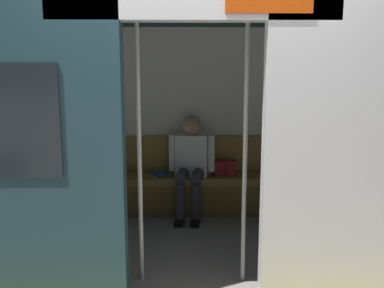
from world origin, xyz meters
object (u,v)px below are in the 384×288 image
(bench_seat, at_px, (190,185))
(person_seated, at_px, (191,159))
(handbag, at_px, (225,168))
(book, at_px, (160,173))
(grab_pole_far, at_px, (245,149))
(train_car, at_px, (184,90))
(grab_pole_door, at_px, (139,149))

(bench_seat, relative_size, person_seated, 2.35)
(bench_seat, height_order, handbag, handbag)
(book, bearing_deg, person_seated, 130.94)
(person_seated, xyz_separation_m, grab_pole_far, (-0.40, 1.63, 0.43))
(train_car, relative_size, grab_pole_door, 2.89)
(handbag, relative_size, book, 1.18)
(train_car, xyz_separation_m, person_seated, (-0.08, -0.90, -0.86))
(person_seated, bearing_deg, train_car, 85.05)
(person_seated, bearing_deg, grab_pole_far, 103.96)
(person_seated, relative_size, grab_pole_far, 0.54)
(train_car, xyz_separation_m, book, (0.31, -1.03, -1.06))
(person_seated, xyz_separation_m, book, (0.38, -0.12, -0.20))
(train_car, height_order, person_seated, train_car)
(train_car, bearing_deg, book, -73.44)
(grab_pole_door, relative_size, grab_pole_far, 1.00)
(person_seated, relative_size, book, 5.42)
(bench_seat, xyz_separation_m, person_seated, (-0.01, 0.05, 0.33))
(grab_pole_door, bearing_deg, grab_pole_far, -179.37)
(book, bearing_deg, train_car, 75.48)
(book, relative_size, grab_pole_door, 0.10)
(handbag, bearing_deg, book, -1.05)
(train_car, xyz_separation_m, grab_pole_far, (-0.48, 0.72, -0.43))
(handbag, bearing_deg, grab_pole_door, 64.00)
(bench_seat, distance_m, grab_pole_far, 1.88)
(grab_pole_door, bearing_deg, handbag, -116.00)
(handbag, xyz_separation_m, grab_pole_far, (0.01, 1.74, 0.56))
(bench_seat, xyz_separation_m, handbag, (-0.43, -0.06, 0.19))
(train_car, xyz_separation_m, handbag, (-0.50, -1.01, -0.99))
(train_car, height_order, grab_pole_far, train_car)
(person_seated, height_order, handbag, person_seated)
(train_car, relative_size, book, 29.09)
(book, bearing_deg, bench_seat, 137.74)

